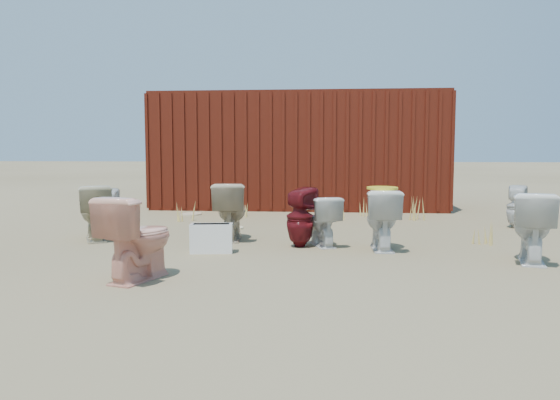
# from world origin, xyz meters

# --- Properties ---
(ground) EXTENTS (100.00, 100.00, 0.00)m
(ground) POSITION_xyz_m (0.00, 0.00, 0.00)
(ground) COLOR brown
(ground) RESTS_ON ground
(shipping_container) EXTENTS (6.00, 2.40, 2.40)m
(shipping_container) POSITION_xyz_m (0.00, 5.20, 1.20)
(shipping_container) COLOR #43160B
(shipping_container) RESTS_ON ground
(toilet_front_pink) EXTENTS (0.67, 0.89, 0.80)m
(toilet_front_pink) POSITION_xyz_m (-1.13, -1.78, 0.40)
(toilet_front_pink) COLOR #FBAB91
(toilet_front_pink) RESTS_ON ground
(toilet_front_c) EXTENTS (0.55, 0.71, 0.64)m
(toilet_front_c) POSITION_xyz_m (0.58, 0.21, 0.32)
(toilet_front_c) COLOR silver
(toilet_front_c) RESTS_ON ground
(toilet_front_maroon) EXTENTS (0.48, 0.48, 0.76)m
(toilet_front_maroon) POSITION_xyz_m (0.30, 0.11, 0.38)
(toilet_front_maroon) COLOR #5F1015
(toilet_front_maroon) RESTS_ON ground
(toilet_front_e) EXTENTS (0.60, 0.84, 0.77)m
(toilet_front_e) POSITION_xyz_m (2.87, -0.60, 0.39)
(toilet_front_e) COLOR white
(toilet_front_e) RESTS_ON ground
(toilet_back_a) EXTENTS (0.36, 0.36, 0.66)m
(toilet_back_a) POSITION_xyz_m (-2.54, 0.93, 0.33)
(toilet_back_a) COLOR silver
(toilet_back_a) RESTS_ON ground
(toilet_back_beige_left) EXTENTS (0.71, 0.85, 0.76)m
(toilet_back_beige_left) POSITION_xyz_m (-2.51, 0.37, 0.38)
(toilet_back_beige_left) COLOR #BCAF89
(toilet_back_beige_left) RESTS_ON ground
(toilet_back_beige_right) EXTENTS (0.50, 0.80, 0.78)m
(toilet_back_beige_right) POSITION_xyz_m (-0.68, 0.58, 0.39)
(toilet_back_beige_right) COLOR tan
(toilet_back_beige_right) RESTS_ON ground
(toilet_back_yellowlid) EXTENTS (0.44, 0.75, 0.75)m
(toilet_back_yellowlid) POSITION_xyz_m (1.31, 0.02, 0.37)
(toilet_back_yellowlid) COLOR white
(toilet_back_yellowlid) RESTS_ON ground
(toilet_back_e) EXTENTS (0.40, 0.40, 0.67)m
(toilet_back_e) POSITION_xyz_m (3.60, 2.12, 0.34)
(toilet_back_e) COLOR silver
(toilet_back_e) RESTS_ON ground
(yellow_lid) EXTENTS (0.38, 0.47, 0.02)m
(yellow_lid) POSITION_xyz_m (1.31, 0.02, 0.76)
(yellow_lid) COLOR yellow
(yellow_lid) RESTS_ON toilet_back_yellowlid
(loose_tank) EXTENTS (0.52, 0.27, 0.35)m
(loose_tank) POSITION_xyz_m (-0.73, -0.38, 0.17)
(loose_tank) COLOR white
(loose_tank) RESTS_ON ground
(loose_lid_near) EXTENTS (0.43, 0.53, 0.02)m
(loose_lid_near) POSITION_xyz_m (-1.95, 3.36, 0.01)
(loose_lid_near) COLOR beige
(loose_lid_near) RESTS_ON ground
(loose_lid_far) EXTENTS (0.58, 0.59, 0.02)m
(loose_lid_far) POSITION_xyz_m (-0.87, 1.66, 0.01)
(loose_lid_far) COLOR beige
(loose_lid_far) RESTS_ON ground
(weed_clump_a) EXTENTS (0.36, 0.36, 0.33)m
(weed_clump_a) POSITION_xyz_m (-1.86, 2.52, 0.16)
(weed_clump_a) COLOR tan
(weed_clump_a) RESTS_ON ground
(weed_clump_b) EXTENTS (0.32, 0.32, 0.25)m
(weed_clump_b) POSITION_xyz_m (0.78, 2.77, 0.12)
(weed_clump_b) COLOR tan
(weed_clump_b) RESTS_ON ground
(weed_clump_c) EXTENTS (0.36, 0.36, 0.37)m
(weed_clump_c) POSITION_xyz_m (2.21, 2.97, 0.18)
(weed_clump_c) COLOR tan
(weed_clump_c) RESTS_ON ground
(weed_clump_d) EXTENTS (0.30, 0.30, 0.27)m
(weed_clump_d) POSITION_xyz_m (-0.95, 3.12, 0.13)
(weed_clump_d) COLOR tan
(weed_clump_d) RESTS_ON ground
(weed_clump_e) EXTENTS (0.34, 0.34, 0.31)m
(weed_clump_e) POSITION_xyz_m (1.39, 3.50, 0.16)
(weed_clump_e) COLOR tan
(weed_clump_e) RESTS_ON ground
(weed_clump_f) EXTENTS (0.28, 0.28, 0.27)m
(weed_clump_f) POSITION_xyz_m (2.66, 0.50, 0.13)
(weed_clump_f) COLOR tan
(weed_clump_f) RESTS_ON ground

